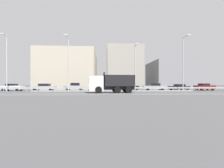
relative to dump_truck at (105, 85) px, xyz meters
The scene contains 22 objects.
ground_plane 3.27m from the dump_truck, 55.95° to the left, with size 320.00×320.00×0.00m, color #4C4C4F.
lane_strip_0 2.40m from the dump_truck, 58.93° to the right, with size 55.66×0.16×0.01m, color silver.
lane_strip_1 4.47m from the dump_truck, 75.96° to the right, with size 55.66×0.16×0.01m, color silver.
median_island 5.16m from the dump_truck, 70.45° to the left, with size 30.61×1.10×0.18m, color gray.
median_guardrail 6.19m from the dump_truck, 74.14° to the left, with size 55.66×0.09×0.78m.
dump_truck is the anchor object (origin of this frame).
median_road_sign 6.68m from the dump_truck, 45.02° to the left, with size 0.75×0.16×2.59m.
street_lamp_0 19.17m from the dump_truck, 165.93° to the left, with size 0.72×1.82×10.37m.
street_lamp_1 9.45m from the dump_truck, 146.15° to the left, with size 0.71×2.73×10.16m.
street_lamp_2 8.25m from the dump_truck, 39.30° to the left, with size 0.70×2.21×8.87m.
street_lamp_3 16.59m from the dump_truck, 16.98° to the left, with size 0.71×2.42×10.59m.
parked_car_0 20.79m from the dump_truck, 157.25° to the left, with size 4.25×1.88×1.45m.
parked_car_1 14.83m from the dump_truck, 148.44° to the left, with size 4.91×2.16×1.47m.
parked_car_2 10.60m from the dump_truck, 127.52° to the left, with size 4.44×2.19×1.64m.
parked_car_3 7.98m from the dump_truck, 88.44° to the left, with size 4.84×2.26×1.42m.
parked_car_4 9.77m from the dump_truck, 57.51° to the left, with size 4.12×1.90×1.61m.
parked_car_5 13.13m from the dump_truck, 36.63° to the left, with size 4.92×2.18×1.53m.
parked_car_6 17.98m from the dump_truck, 26.40° to the left, with size 4.29×2.29×1.37m.
parked_car_7 23.25m from the dump_truck, 20.15° to the left, with size 4.01×2.00×1.51m.
background_building_0 23.58m from the dump_truck, 116.23° to the left, with size 15.07×15.99×10.64m, color #B7AD99.
background_building_1 24.93m from the dump_truck, 75.48° to the left, with size 10.82×9.05×13.09m, color gray.
background_building_2 32.97m from the dump_truck, 48.86° to the left, with size 12.72×13.88×8.62m, color gray.
Camera 1 is at (-1.88, -26.28, 1.42)m, focal length 24.00 mm.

